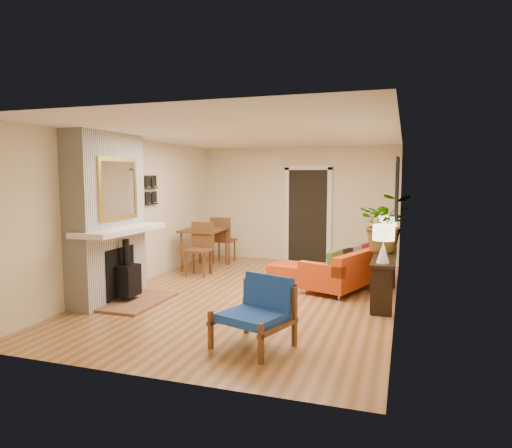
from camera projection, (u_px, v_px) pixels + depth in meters
The scene contains 10 objects.
room_shell at pixel (319, 209), 9.66m from camera, with size 6.50×6.50×6.50m.
fireplace at pixel (109, 222), 7.04m from camera, with size 1.09×1.68×2.60m.
sofa at pixel (350, 269), 7.96m from camera, with size 1.43×2.06×0.75m.
ottoman at pixel (290, 272), 8.37m from camera, with size 0.79×0.79×0.34m.
blue_chair at pixel (259, 308), 5.24m from camera, with size 0.95×0.94×0.79m.
dining_table at pixel (208, 237), 9.57m from camera, with size 0.85×1.93×1.03m.
console_table at pixel (385, 264), 7.09m from camera, with size 0.34×1.85×0.72m.
lamp_near at pixel (383, 239), 6.38m from camera, with size 0.30×0.30×0.54m.
lamp_far at pixel (387, 228), 7.68m from camera, with size 0.30×0.30×0.54m.
houseplant at pixel (386, 223), 7.31m from camera, with size 0.85×0.73×0.94m, color #1E5919.
Camera 1 is at (2.35, -6.94, 1.94)m, focal length 32.00 mm.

